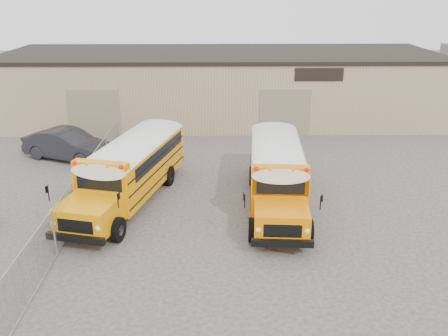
{
  "coord_description": "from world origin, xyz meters",
  "views": [
    {
      "loc": [
        -0.31,
        -15.62,
        9.04
      ],
      "look_at": [
        -0.0,
        4.67,
        1.6
      ],
      "focal_mm": 40.0,
      "sensor_mm": 36.0,
      "label": 1
    }
  ],
  "objects_px": {
    "school_bus_left": "(172,131)",
    "tarp_bundle": "(285,228)",
    "car_dark": "(68,145)",
    "school_bus_right": "(272,134)"
  },
  "relations": [
    {
      "from": "school_bus_left",
      "to": "tarp_bundle",
      "type": "xyz_separation_m",
      "value": [
        4.9,
        -10.0,
        -0.82
      ]
    },
    {
      "from": "school_bus_left",
      "to": "car_dark",
      "type": "xyz_separation_m",
      "value": [
        -5.72,
        0.05,
        -0.74
      ]
    },
    {
      "from": "school_bus_right",
      "to": "tarp_bundle",
      "type": "height_order",
      "value": "school_bus_right"
    },
    {
      "from": "school_bus_left",
      "to": "school_bus_right",
      "type": "bearing_deg",
      "value": -3.9
    },
    {
      "from": "school_bus_left",
      "to": "tarp_bundle",
      "type": "height_order",
      "value": "school_bus_left"
    },
    {
      "from": "school_bus_left",
      "to": "car_dark",
      "type": "height_order",
      "value": "school_bus_left"
    },
    {
      "from": "tarp_bundle",
      "to": "car_dark",
      "type": "bearing_deg",
      "value": 136.61
    },
    {
      "from": "tarp_bundle",
      "to": "school_bus_right",
      "type": "bearing_deg",
      "value": 86.8
    },
    {
      "from": "school_bus_left",
      "to": "tarp_bundle",
      "type": "bearing_deg",
      "value": -63.88
    },
    {
      "from": "school_bus_right",
      "to": "tarp_bundle",
      "type": "distance_m",
      "value": 9.67
    }
  ]
}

